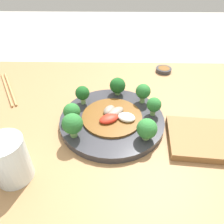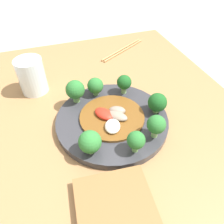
{
  "view_description": "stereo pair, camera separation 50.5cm",
  "coord_description": "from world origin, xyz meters",
  "views": [
    {
      "loc": [
        0.03,
        0.5,
        1.12
      ],
      "look_at": [
        0.04,
        0.03,
        0.75
      ],
      "focal_mm": 35.0,
      "sensor_mm": 36.0,
      "label": 1
    },
    {
      "loc": [
        -0.34,
        0.16,
        1.13
      ],
      "look_at": [
        0.04,
        0.03,
        0.75
      ],
      "focal_mm": 35.0,
      "sensor_mm": 36.0,
      "label": 2
    }
  ],
  "objects": [
    {
      "name": "table",
      "position": [
        0.0,
        0.0,
        0.35
      ],
      "size": [
        1.1,
        0.72,
        0.71
      ],
      "color": "olive",
      "rests_on": "ground_plane"
    },
    {
      "name": "plate",
      "position": [
        0.04,
        0.03,
        0.72
      ],
      "size": [
        0.29,
        0.29,
        0.02
      ],
      "color": "#333338",
      "rests_on": "table"
    },
    {
      "name": "broccoli_south",
      "position": [
        0.02,
        -0.09,
        0.76
      ],
      "size": [
        0.05,
        0.05,
        0.06
      ],
      "color": "#89B76B",
      "rests_on": "plate"
    },
    {
      "name": "broccoli_southwest",
      "position": [
        -0.05,
        -0.05,
        0.76
      ],
      "size": [
        0.04,
        0.04,
        0.06
      ],
      "color": "#89B76B",
      "rests_on": "plate"
    },
    {
      "name": "broccoli_northeast",
      "position": [
        0.14,
        0.1,
        0.77
      ],
      "size": [
        0.05,
        0.05,
        0.07
      ],
      "color": "#70A356",
      "rests_on": "plate"
    },
    {
      "name": "broccoli_northwest",
      "position": [
        -0.05,
        0.11,
        0.76
      ],
      "size": [
        0.05,
        0.05,
        0.06
      ],
      "color": "#89B76B",
      "rests_on": "plate"
    },
    {
      "name": "broccoli_east",
      "position": [
        0.15,
        0.04,
        0.76
      ],
      "size": [
        0.05,
        0.05,
        0.05
      ],
      "color": "#7AAD5B",
      "rests_on": "plate"
    },
    {
      "name": "broccoli_west",
      "position": [
        -0.08,
        0.01,
        0.76
      ],
      "size": [
        0.04,
        0.04,
        0.06
      ],
      "color": "#7AAD5B",
      "rests_on": "plate"
    },
    {
      "name": "broccoli_southeast",
      "position": [
        0.13,
        -0.04,
        0.76
      ],
      "size": [
        0.04,
        0.04,
        0.06
      ],
      "color": "#89B76B",
      "rests_on": "plate"
    },
    {
      "name": "stirfry_center",
      "position": [
        0.04,
        0.03,
        0.73
      ],
      "size": [
        0.17,
        0.17,
        0.02
      ],
      "color": "brown",
      "rests_on": "plate"
    },
    {
      "name": "drinking_glass",
      "position": [
        0.25,
        0.21,
        0.76
      ],
      "size": [
        0.08,
        0.08,
        0.11
      ],
      "color": "silver",
      "rests_on": "table"
    },
    {
      "name": "chopsticks",
      "position": [
        0.41,
        -0.14,
        0.71
      ],
      "size": [
        0.13,
        0.21,
        0.01
      ],
      "color": "#AD7F4C",
      "rests_on": "table"
    }
  ]
}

